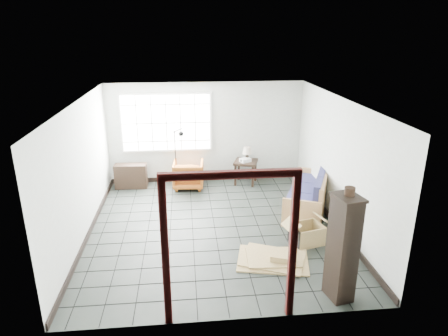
{
  "coord_description": "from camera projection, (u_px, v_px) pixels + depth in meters",
  "views": [
    {
      "loc": [
        -0.55,
        -7.29,
        3.85
      ],
      "look_at": [
        0.22,
        0.3,
        1.18
      ],
      "focal_mm": 32.0,
      "sensor_mm": 36.0,
      "label": 1
    }
  ],
  "objects": [
    {
      "name": "armchair",
      "position": [
        188.0,
        173.0,
        10.13
      ],
      "size": [
        0.79,
        0.75,
        0.76
      ],
      "primitive_type": "imported",
      "rotation": [
        0.0,
        0.0,
        3.06
      ],
      "color": "brown",
      "rests_on": "ground"
    },
    {
      "name": "doorway_trim",
      "position": [
        230.0,
        230.0,
        5.18
      ],
      "size": [
        1.8,
        0.08,
        2.2
      ],
      "color": "#370D0C",
      "rests_on": "ground"
    },
    {
      "name": "room_shell",
      "position": [
        214.0,
        149.0,
        7.64
      ],
      "size": [
        5.02,
        5.52,
        2.61
      ],
      "color": "#B4B8B1",
      "rests_on": "ground"
    },
    {
      "name": "open_box",
      "position": [
        307.0,
        234.0,
        7.53
      ],
      "size": [
        0.99,
        0.65,
        0.51
      ],
      "rotation": [
        0.0,
        0.0,
        0.26
      ],
      "color": "olive",
      "rests_on": "ground"
    },
    {
      "name": "projector",
      "position": [
        245.0,
        160.0,
        10.23
      ],
      "size": [
        0.31,
        0.28,
        0.09
      ],
      "rotation": [
        0.0,
        0.0,
        0.42
      ],
      "color": "silver",
      "rests_on": "side_table"
    },
    {
      "name": "pot",
      "position": [
        350.0,
        191.0,
        5.55
      ],
      "size": [
        0.2,
        0.2,
        0.11
      ],
      "rotation": [
        0.0,
        0.0,
        -0.39
      ],
      "color": "black",
      "rests_on": "tall_shelf"
    },
    {
      "name": "ground",
      "position": [
        215.0,
        228.0,
        8.17
      ],
      "size": [
        5.5,
        5.5,
        0.0
      ],
      "primitive_type": "plane",
      "color": "black",
      "rests_on": "ground"
    },
    {
      "name": "tall_shelf",
      "position": [
        343.0,
        248.0,
        5.8
      ],
      "size": [
        0.43,
        0.51,
        1.66
      ],
      "rotation": [
        0.0,
        0.0,
        0.2
      ],
      "color": "black",
      "rests_on": "ground"
    },
    {
      "name": "cardboard_pile",
      "position": [
        274.0,
        259.0,
        6.98
      ],
      "size": [
        1.38,
        1.15,
        0.18
      ],
      "rotation": [
        0.0,
        0.0,
        -0.28
      ],
      "color": "olive",
      "rests_on": "ground"
    },
    {
      "name": "console_shelf",
      "position": [
        131.0,
        176.0,
        10.13
      ],
      "size": [
        0.81,
        0.35,
        0.62
      ],
      "rotation": [
        0.0,
        0.0,
        -0.05
      ],
      "color": "black",
      "rests_on": "ground"
    },
    {
      "name": "side_table",
      "position": [
        246.0,
        165.0,
        10.35
      ],
      "size": [
        0.71,
        0.71,
        0.62
      ],
      "rotation": [
        0.0,
        0.0,
        -0.33
      ],
      "color": "black",
      "rests_on": "ground"
    },
    {
      "name": "floor_lamp",
      "position": [
        178.0,
        156.0,
        10.0
      ],
      "size": [
        0.41,
        0.42,
        1.56
      ],
      "rotation": [
        0.0,
        0.0,
        -0.43
      ],
      "color": "black",
      "rests_on": "ground"
    },
    {
      "name": "table_lamp",
      "position": [
        247.0,
        151.0,
        10.26
      ],
      "size": [
        0.3,
        0.3,
        0.36
      ],
      "rotation": [
        0.0,
        0.0,
        -0.35
      ],
      "color": "black",
      "rests_on": "side_table"
    },
    {
      "name": "window_panel",
      "position": [
        166.0,
        123.0,
        10.08
      ],
      "size": [
        2.32,
        0.08,
        1.52
      ],
      "color": "silver",
      "rests_on": "ground"
    },
    {
      "name": "futon_sofa",
      "position": [
        311.0,
        195.0,
        8.9
      ],
      "size": [
        1.57,
        2.21,
        0.92
      ],
      "rotation": [
        0.0,
        0.0,
        -0.43
      ],
      "color": "#A87B4C",
      "rests_on": "ground"
    }
  ]
}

